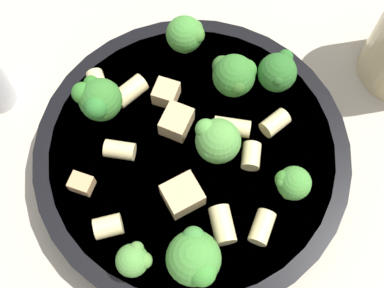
{
  "coord_description": "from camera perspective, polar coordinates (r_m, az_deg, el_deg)",
  "views": [
    {
      "loc": [
        0.1,
        -0.11,
        0.4
      ],
      "look_at": [
        0.0,
        0.0,
        0.04
      ],
      "focal_mm": 45.0,
      "sensor_mm": 36.0,
      "label": 1
    }
  ],
  "objects": [
    {
      "name": "ground_plane",
      "position": [
        0.42,
        0.0,
        -2.25
      ],
      "size": [
        2.0,
        2.0,
        0.0
      ],
      "primitive_type": "plane",
      "color": "#BCB29E"
    },
    {
      "name": "broccoli_floret_6",
      "position": [
        0.37,
        2.96,
        0.41
      ],
      "size": [
        0.04,
        0.04,
        0.04
      ],
      "color": "#93B766",
      "rests_on": "pasta_bowl"
    },
    {
      "name": "rigatoni_1",
      "position": [
        0.37,
        8.3,
        -9.74
      ],
      "size": [
        0.02,
        0.03,
        0.01
      ],
      "primitive_type": "cylinder",
      "rotation": [
        1.57,
        0.0,
        0.38
      ],
      "color": "beige",
      "rests_on": "pasta_bowl"
    },
    {
      "name": "chicken_chunk_1",
      "position": [
        0.37,
        -1.13,
        -6.07
      ],
      "size": [
        0.03,
        0.03,
        0.02
      ],
      "primitive_type": "cube",
      "rotation": [
        0.0,
        0.0,
        1.26
      ],
      "color": "tan",
      "rests_on": "pasta_bowl"
    },
    {
      "name": "broccoli_floret_0",
      "position": [
        0.35,
        0.29,
        -13.41
      ],
      "size": [
        0.04,
        0.04,
        0.04
      ],
      "color": "#9EC175",
      "rests_on": "pasta_bowl"
    },
    {
      "name": "broccoli_floret_3",
      "position": [
        0.41,
        10.11,
        8.39
      ],
      "size": [
        0.03,
        0.04,
        0.04
      ],
      "color": "#84AD60",
      "rests_on": "pasta_bowl"
    },
    {
      "name": "rigatoni_3",
      "position": [
        0.37,
        3.64,
        -9.55
      ],
      "size": [
        0.03,
        0.03,
        0.02
      ],
      "primitive_type": "cylinder",
      "rotation": [
        1.57,
        0.0,
        0.95
      ],
      "color": "beige",
      "rests_on": "pasta_bowl"
    },
    {
      "name": "rigatoni_7",
      "position": [
        0.39,
        -8.56,
        -0.7
      ],
      "size": [
        0.03,
        0.03,
        0.01
      ],
      "primitive_type": "cylinder",
      "rotation": [
        1.57,
        0.0,
        2.17
      ],
      "color": "beige",
      "rests_on": "pasta_bowl"
    },
    {
      "name": "rigatoni_8",
      "position": [
        0.4,
        4.74,
        2.02
      ],
      "size": [
        0.03,
        0.03,
        0.01
      ],
      "primitive_type": "cylinder",
      "rotation": [
        1.57,
        0.0,
        2.17
      ],
      "color": "beige",
      "rests_on": "pasta_bowl"
    },
    {
      "name": "pasta_bowl",
      "position": [
        0.41,
        0.0,
        -1.29
      ],
      "size": [
        0.26,
        0.26,
        0.03
      ],
      "color": "black",
      "rests_on": "ground_plane"
    },
    {
      "name": "rigatoni_6",
      "position": [
        0.39,
        7.02,
        -1.41
      ],
      "size": [
        0.02,
        0.03,
        0.01
      ],
      "primitive_type": "cylinder",
      "rotation": [
        1.57,
        0.0,
        0.62
      ],
      "color": "beige",
      "rests_on": "pasta_bowl"
    },
    {
      "name": "rigatoni_4",
      "position": [
        0.42,
        -11.08,
        6.93
      ],
      "size": [
        0.03,
        0.02,
        0.01
      ],
      "primitive_type": "cylinder",
      "rotation": [
        1.57,
        0.0,
        1.12
      ],
      "color": "beige",
      "rests_on": "pasta_bowl"
    },
    {
      "name": "rigatoni_0",
      "position": [
        0.4,
        9.8,
        2.47
      ],
      "size": [
        0.02,
        0.02,
        0.01
      ],
      "primitive_type": "cylinder",
      "rotation": [
        1.57,
        0.0,
        3.01
      ],
      "color": "beige",
      "rests_on": "pasta_bowl"
    },
    {
      "name": "broccoli_floret_5",
      "position": [
        0.35,
        -6.92,
        -13.47
      ],
      "size": [
        0.02,
        0.03,
        0.03
      ],
      "color": "#93B766",
      "rests_on": "pasta_bowl"
    },
    {
      "name": "rigatoni_5",
      "position": [
        0.37,
        -10.22,
        -9.26
      ],
      "size": [
        0.02,
        0.03,
        0.02
      ],
      "primitive_type": "cylinder",
      "rotation": [
        1.57,
        0.0,
        2.57
      ],
      "color": "beige",
      "rests_on": "pasta_bowl"
    },
    {
      "name": "broccoli_floret_2",
      "position": [
        0.4,
        -11.07,
        5.21
      ],
      "size": [
        0.04,
        0.04,
        0.04
      ],
      "color": "#84AD60",
      "rests_on": "pasta_bowl"
    },
    {
      "name": "chicken_chunk_0",
      "position": [
        0.39,
        -1.85,
        2.66
      ],
      "size": [
        0.03,
        0.03,
        0.02
      ],
      "primitive_type": "cube",
      "rotation": [
        0.0,
        0.0,
        1.92
      ],
      "color": "tan",
      "rests_on": "pasta_bowl"
    },
    {
      "name": "broccoli_floret_4",
      "position": [
        0.37,
        11.77,
        -4.57
      ],
      "size": [
        0.03,
        0.03,
        0.04
      ],
      "color": "#93B766",
      "rests_on": "pasta_bowl"
    },
    {
      "name": "broccoli_floret_7",
      "position": [
        0.42,
        -0.69,
        12.87
      ],
      "size": [
        0.03,
        0.03,
        0.04
      ],
      "color": "#93B766",
      "rests_on": "pasta_bowl"
    },
    {
      "name": "broccoli_floret_1",
      "position": [
        0.4,
        5.03,
        8.14
      ],
      "size": [
        0.04,
        0.04,
        0.04
      ],
      "color": "#9EC175",
      "rests_on": "pasta_bowl"
    },
    {
      "name": "rigatoni_2",
      "position": [
        0.41,
        -7.2,
        6.38
      ],
      "size": [
        0.02,
        0.03,
        0.02
      ],
      "primitive_type": "cylinder",
      "rotation": [
        1.57,
        0.0,
        3.08
      ],
      "color": "beige",
      "rests_on": "pasta_bowl"
    },
    {
      "name": "chicken_chunk_2",
      "position": [
        0.41,
        -3.09,
        6.02
      ],
      "size": [
        0.03,
        0.03,
        0.02
      ],
      "primitive_type": "cube",
      "rotation": [
        0.0,
        0.0,
        2.0
      ],
      "color": "tan",
      "rests_on": "pasta_bowl"
    },
    {
      "name": "chicken_chunk_3",
      "position": [
        0.39,
        -12.96,
        -4.6
      ],
      "size": [
        0.02,
        0.02,
        0.01
      ],
      "primitive_type": "cube",
      "rotation": [
        0.0,
        0.0,
        0.42
      ],
      "color": "tan",
      "rests_on": "pasta_bowl"
    }
  ]
}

